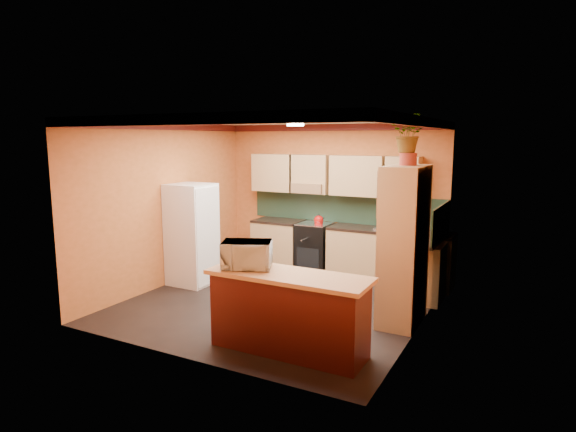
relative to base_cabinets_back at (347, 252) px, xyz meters
The scene contains 15 objects.
room_shell 2.28m from the base_cabinets_back, 104.71° to the right, with size 4.24×4.24×2.72m.
base_cabinets_back is the anchor object (origin of this frame).
countertop_back 0.46m from the base_cabinets_back, 90.00° to the right, with size 3.65×0.62×0.04m, color black.
stove 0.63m from the base_cabinets_back, behind, with size 0.58×0.58×0.91m, color black.
kettle 0.77m from the base_cabinets_back, behind, with size 0.17×0.17×0.18m, color #AF0E0B, non-canonical shape.
sink 0.92m from the base_cabinets_back, ahead, with size 0.48×0.40×0.03m, color silver.
base_cabinets_right 1.54m from the base_cabinets_back, 26.52° to the right, with size 0.60×0.80×0.88m, color tan.
countertop_right 1.61m from the base_cabinets_back, 26.52° to the right, with size 0.62×0.80×0.04m, color black.
fridge 2.72m from the base_cabinets_back, 143.75° to the right, with size 0.68×0.66×1.70m, color white.
pantry 2.30m from the base_cabinets_back, 49.77° to the right, with size 0.48×0.90×2.10m, color tan.
fern_pot 2.79m from the base_cabinets_back, 48.92° to the right, with size 0.22×0.22×0.16m, color #9C3325.
fern 3.00m from the base_cabinets_back, 48.92° to the right, with size 0.44×0.38×0.49m, color tan.
breakfast_bar 3.24m from the base_cabinets_back, 81.01° to the right, with size 1.80×0.55×0.88m, color #511813.
bar_top 3.27m from the base_cabinets_back, 81.01° to the right, with size 1.90×0.65×0.05m, color tan.
microwave 3.26m from the base_cabinets_back, 90.92° to the right, with size 0.57×0.39×0.32m, color white.
Camera 1 is at (3.36, -6.06, 2.44)m, focal length 30.00 mm.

